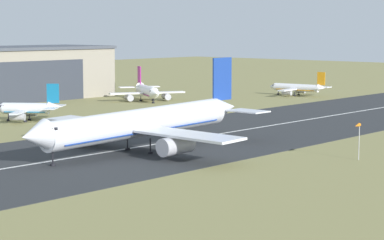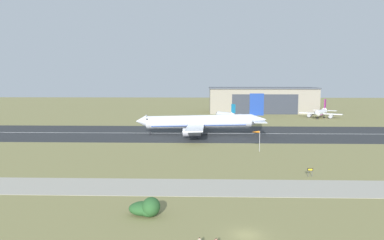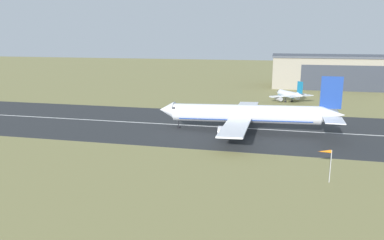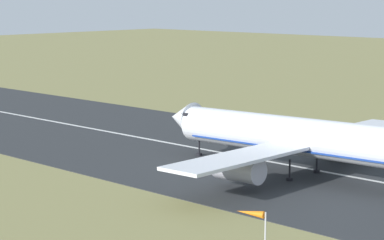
% 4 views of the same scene
% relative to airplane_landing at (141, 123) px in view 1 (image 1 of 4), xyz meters
% --- Properties ---
extents(runway_strip, '(447.19, 45.41, 0.06)m').
position_rel_airplane_landing_xyz_m(runway_strip, '(7.56, 4.14, -5.03)').
color(runway_strip, '#2B2D30').
rests_on(runway_strip, ground_plane).
extents(runway_centreline, '(402.48, 0.70, 0.01)m').
position_rel_airplane_landing_xyz_m(runway_centreline, '(7.56, 4.14, -4.99)').
color(runway_centreline, silver).
rests_on(runway_centreline, runway_strip).
extents(hangar_building, '(68.03, 26.58, 16.23)m').
position_rel_airplane_landing_xyz_m(hangar_building, '(38.99, 99.71, 3.08)').
color(hangar_building, gray).
rests_on(hangar_building, ground_plane).
extents(airplane_landing, '(50.49, 45.05, 16.03)m').
position_rel_airplane_landing_xyz_m(airplane_landing, '(0.00, 0.00, 0.00)').
color(airplane_landing, silver).
rests_on(airplane_landing, ground_plane).
extents(airplane_parked_west, '(22.21, 23.72, 10.01)m').
position_rel_airplane_landing_xyz_m(airplane_parked_west, '(66.72, 66.42, -2.11)').
color(airplane_parked_west, white).
rests_on(airplane_parked_west, ground_plane).
extents(airplane_parked_centre, '(19.62, 20.88, 7.97)m').
position_rel_airplane_landing_xyz_m(airplane_parked_centre, '(111.76, 42.68, -2.51)').
color(airplane_parked_centre, white).
rests_on(airplane_parked_centre, ground_plane).
extents(airplane_parked_east, '(16.79, 16.96, 8.90)m').
position_rel_airplane_landing_xyz_m(airplane_parked_east, '(12.84, 51.68, -2.13)').
color(airplane_parked_east, silver).
rests_on(airplane_parked_east, ground_plane).
extents(windsock_pole, '(2.59, 1.15, 6.23)m').
position_rel_airplane_landing_xyz_m(windsock_pole, '(17.03, -33.06, 0.52)').
color(windsock_pole, '#B7B7BC').
rests_on(windsock_pole, ground_plane).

